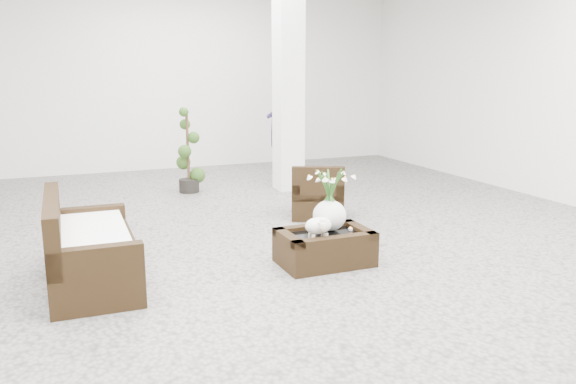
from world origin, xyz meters
name	(u,v)px	position (x,y,z in m)	size (l,w,h in m)	color
ground	(285,244)	(0.00, 0.00, 0.00)	(11.00, 11.00, 0.00)	gray
column	(288,80)	(1.20, 2.80, 1.75)	(0.40, 0.40, 3.50)	white
coffee_table	(325,249)	(0.13, -0.76, 0.16)	(0.90, 0.60, 0.31)	black
sheep_figurine	(318,227)	(0.01, -0.86, 0.42)	(0.28, 0.23, 0.21)	white
planter_narcissus	(330,192)	(0.23, -0.66, 0.71)	(0.44, 0.44, 0.80)	white
tealight	(350,229)	(0.43, -0.74, 0.33)	(0.04, 0.04, 0.03)	white
armchair	(317,190)	(0.87, 1.01, 0.36)	(0.67, 0.64, 0.71)	black
loveseat	(91,240)	(-2.06, -0.43, 0.41)	(1.55, 0.74, 0.83)	black
topiary	(188,151)	(-0.35, 3.17, 0.66)	(0.35, 0.35, 1.31)	#244014
shopper	(279,122)	(1.62, 4.29, 0.94)	(0.69, 0.45, 1.88)	navy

